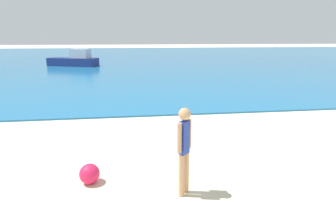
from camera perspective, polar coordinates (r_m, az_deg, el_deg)
name	(u,v)px	position (r m, az deg, el deg)	size (l,w,h in m)	color
water	(139,56)	(39.28, -6.03, 9.24)	(160.00, 60.00, 0.06)	#1E6B9E
person_standing	(184,147)	(4.73, 3.38, -9.46)	(0.28, 0.28, 1.58)	tan
boat_near	(75,60)	(27.20, -18.86, 8.07)	(4.84, 3.04, 1.57)	navy
beach_ball	(90,174)	(5.57, -16.02, -14.35)	(0.38, 0.38, 0.38)	#E51E4C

